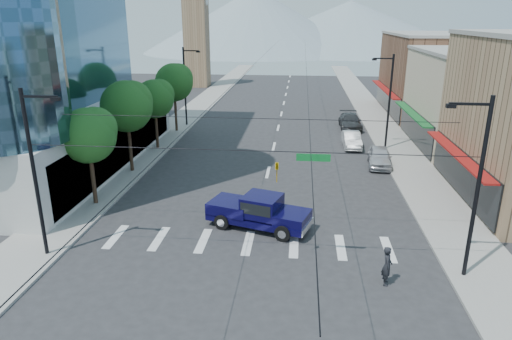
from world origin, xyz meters
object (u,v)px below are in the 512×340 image
object	(u,v)px
pickup_truck	(258,211)
parked_car_mid	(352,140)
parked_car_near	(380,157)
pedestrian	(387,266)
parked_car_far	(350,121)

from	to	relation	value
pickup_truck	parked_car_mid	bearing A→B (deg)	86.17
pickup_truck	parked_car_near	distance (m)	16.04
pedestrian	parked_car_far	world-z (taller)	pedestrian
parked_car_far	parked_car_mid	bearing A→B (deg)	-94.97
pickup_truck	parked_car_far	size ratio (longest dim) A/B	1.14
parked_car_mid	parked_car_near	bearing A→B (deg)	-73.96
parked_car_mid	parked_car_far	bearing A→B (deg)	84.30
pedestrian	parked_car_mid	xyz separation A→B (m)	(0.74, 24.44, -0.23)
pedestrian	parked_car_mid	size ratio (longest dim) A/B	0.43
parked_car_near	parked_car_mid	distance (m)	6.05
parked_car_near	pedestrian	bearing A→B (deg)	-92.57
parked_car_mid	pickup_truck	bearing A→B (deg)	-112.72
parked_car_near	parked_car_mid	bearing A→B (deg)	112.47
pedestrian	parked_car_mid	world-z (taller)	pedestrian
parked_car_far	pedestrian	bearing A→B (deg)	-92.93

